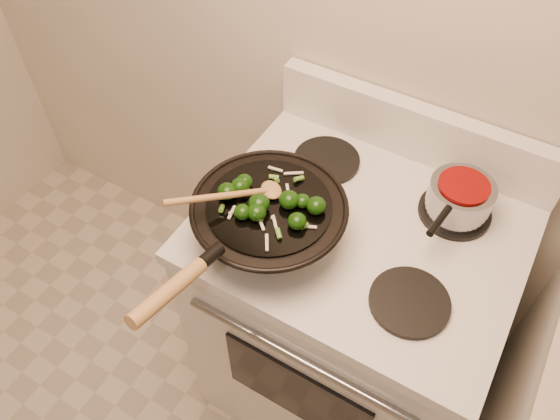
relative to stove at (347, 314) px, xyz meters
The scene contains 5 objects.
stove is the anchor object (origin of this frame).
wok 0.58m from the stove, 138.84° to the right, with size 0.36×0.60×0.22m.
stirfry 0.64m from the stove, 138.59° to the right, with size 0.24×0.24×0.04m.
wooden_spoon 0.67m from the stove, 143.37° to the right, with size 0.19×0.24×0.08m.
saucepan 0.56m from the stove, 38.95° to the left, with size 0.16×0.26×0.09m.
Camera 1 is at (0.21, 0.34, 1.98)m, focal length 35.00 mm.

